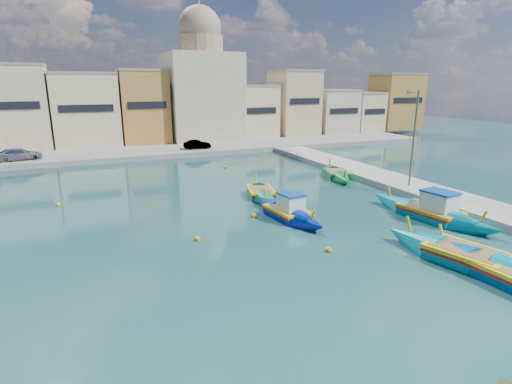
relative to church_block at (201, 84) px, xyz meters
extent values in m
plane|color=#153840|center=(-10.00, -40.00, -8.41)|extent=(160.00, 160.00, 0.00)
cube|color=gray|center=(8.00, -40.00, -8.16)|extent=(4.00, 70.00, 0.50)
cube|color=gray|center=(-10.00, -8.00, -8.11)|extent=(80.00, 8.00, 0.60)
cube|color=#C0B08F|center=(-23.86, -0.88, -2.86)|extent=(7.88, 6.24, 9.89)
cube|color=gray|center=(-23.86, -0.88, 2.23)|extent=(8.04, 6.37, 0.30)
cube|color=black|center=(-23.86, -4.05, -2.37)|extent=(6.30, 0.10, 0.90)
cube|color=beige|center=(-15.74, -0.28, -3.31)|extent=(7.88, 7.44, 8.99)
cube|color=gray|center=(-15.74, -0.28, 1.33)|extent=(8.04, 7.59, 0.30)
cube|color=black|center=(-15.74, -4.05, -2.86)|extent=(6.30, 0.10, 0.90)
cube|color=#B57E38|center=(-8.46, -0.93, -3.09)|extent=(6.17, 6.13, 9.43)
cube|color=gray|center=(-8.46, -0.93, 1.77)|extent=(6.29, 6.26, 0.30)
cube|color=black|center=(-8.46, -4.05, -2.62)|extent=(4.93, 0.10, 0.90)
cube|color=tan|center=(-0.95, -0.15, -4.78)|extent=(7.31, 7.69, 6.05)
cube|color=gray|center=(-0.95, -0.15, -1.60)|extent=(7.46, 7.85, 0.30)
cube|color=black|center=(-0.95, -4.05, -4.48)|extent=(5.85, 0.10, 0.90)
cube|color=beige|center=(7.02, -0.35, -4.10)|extent=(7.54, 7.30, 7.41)
cube|color=gray|center=(7.02, -0.35, -0.25)|extent=(7.69, 7.45, 0.30)
cube|color=black|center=(7.02, -4.05, -3.73)|extent=(6.03, 0.10, 0.90)
cube|color=tan|center=(14.93, -0.51, -2.99)|extent=(6.36, 6.97, 9.63)
cube|color=gray|center=(14.93, -0.51, 1.98)|extent=(6.48, 7.11, 0.30)
cube|color=black|center=(14.93, -4.05, -2.51)|extent=(5.09, 0.10, 0.90)
cube|color=#C0B08F|center=(22.15, -0.65, -4.48)|extent=(6.63, 6.70, 6.65)
cube|color=gray|center=(22.15, -0.65, -1.01)|extent=(6.76, 6.83, 0.30)
cube|color=black|center=(22.15, -4.05, -4.15)|extent=(5.30, 0.10, 0.90)
cube|color=beige|center=(28.26, -0.25, -4.71)|extent=(5.08, 7.51, 6.20)
cube|color=gray|center=(28.26, -0.25, -1.45)|extent=(5.18, 7.66, 0.30)
cube|color=black|center=(28.26, -4.05, -4.40)|extent=(4.06, 0.10, 0.90)
cube|color=#B57E38|center=(35.15, -1.00, -3.14)|extent=(7.79, 6.00, 9.33)
cube|color=gray|center=(35.15, -1.00, 1.67)|extent=(7.95, 6.12, 0.30)
cube|color=black|center=(35.15, -4.05, -2.68)|extent=(6.23, 0.10, 0.90)
cube|color=#C0B08F|center=(0.00, 0.00, -1.81)|extent=(10.00, 10.00, 12.00)
cylinder|color=#9E8466|center=(0.00, 0.00, 5.39)|extent=(6.40, 6.40, 2.40)
sphere|color=#9E8466|center=(0.00, 0.00, 7.58)|extent=(6.00, 6.00, 6.00)
cylinder|color=#9E8466|center=(0.00, 0.00, 10.49)|extent=(0.30, 0.30, 1.60)
cylinder|color=#595B60|center=(7.50, -34.00, -4.41)|extent=(0.16, 0.16, 8.00)
cylinder|color=#595B60|center=(7.10, -34.00, -0.51)|extent=(1.00, 0.10, 0.10)
cube|color=#595B60|center=(6.60, -34.00, -0.56)|extent=(0.35, 0.15, 0.18)
imported|color=#4C1919|center=(-22.76, -9.50, -7.19)|extent=(3.77, 1.80, 1.24)
imported|color=#4C1919|center=(-3.49, -9.50, -7.25)|extent=(3.46, 1.49, 1.11)
imported|color=#4C1919|center=(-22.89, -9.50, -7.17)|extent=(4.67, 2.57, 1.28)
cube|color=#00809B|center=(3.81, -39.75, -8.20)|extent=(2.58, 3.95, 1.03)
cone|color=#00809B|center=(3.36, -36.74, -8.15)|extent=(2.54, 3.64, 2.64)
cone|color=#00809B|center=(4.26, -42.76, -8.15)|extent=(2.54, 3.64, 2.64)
cube|color=gold|center=(3.81, -39.75, -7.77)|extent=(2.69, 4.16, 0.19)
cube|color=red|center=(3.81, -39.75, -7.95)|extent=(2.69, 4.03, 0.10)
cube|color=olive|center=(3.81, -39.75, -7.69)|extent=(2.23, 3.57, 0.06)
cylinder|color=gold|center=(3.32, -36.44, -7.48)|extent=(0.21, 0.50, 1.12)
cylinder|color=gold|center=(4.31, -43.06, -7.48)|extent=(0.21, 0.50, 1.12)
cube|color=white|center=(3.89, -40.28, -7.12)|extent=(1.70, 2.07, 1.13)
cube|color=#0F47A5|center=(3.89, -40.28, -6.49)|extent=(1.80, 2.21, 0.12)
cube|color=#0020A3|center=(-4.62, -35.93, -8.22)|extent=(2.17, 3.13, 0.92)
cone|color=#0020A3|center=(-4.91, -33.52, -8.18)|extent=(2.15, 2.93, 2.30)
cone|color=#0020A3|center=(-4.34, -38.34, -8.18)|extent=(2.15, 2.93, 2.30)
cube|color=yellow|center=(-4.62, -35.93, -7.84)|extent=(2.26, 3.30, 0.17)
cube|color=red|center=(-4.62, -35.93, -8.00)|extent=(2.27, 3.20, 0.09)
cube|color=olive|center=(-4.62, -35.93, -7.76)|extent=(1.87, 2.83, 0.06)
cylinder|color=yellow|center=(-4.94, -33.28, -7.58)|extent=(0.18, 0.45, 1.00)
cylinder|color=yellow|center=(-4.31, -38.58, -7.58)|extent=(0.18, 0.45, 1.00)
cube|color=white|center=(-4.57, -36.35, -7.26)|extent=(1.46, 1.64, 1.01)
cube|color=#0F47A5|center=(-4.57, -36.35, -6.70)|extent=(1.54, 1.75, 0.11)
cube|color=#0B7331|center=(5.00, -27.44, -8.22)|extent=(2.77, 3.48, 0.92)
cone|color=#0B7331|center=(5.86, -25.08, -8.18)|extent=(2.69, 3.27, 2.31)
cone|color=#0B7331|center=(4.14, -29.79, -8.18)|extent=(2.69, 3.27, 2.31)
cube|color=#187A33|center=(5.00, -27.44, -7.84)|extent=(2.89, 3.66, 0.17)
cube|color=#197F33|center=(5.00, -27.44, -8.00)|extent=(2.87, 3.56, 0.09)
cube|color=olive|center=(5.00, -27.44, -7.77)|extent=(2.41, 3.12, 0.06)
cylinder|color=#187A33|center=(5.95, -24.85, -7.58)|extent=(0.27, 0.45, 1.00)
cylinder|color=#187A33|center=(4.05, -30.02, -7.58)|extent=(0.27, 0.45, 1.00)
cube|color=#0B7349|center=(-4.15, -30.63, -8.23)|extent=(2.41, 3.08, 0.90)
cone|color=#0B7349|center=(-3.60, -28.44, -8.18)|extent=(2.37, 2.92, 2.23)
cone|color=#0B7349|center=(-4.69, -32.81, -8.18)|extent=(2.37, 2.92, 2.23)
cube|color=yellow|center=(-4.15, -30.63, -7.85)|extent=(2.52, 3.24, 0.16)
cube|color=red|center=(-4.15, -30.63, -8.01)|extent=(2.51, 3.15, 0.09)
cube|color=olive|center=(-4.15, -30.63, -7.78)|extent=(2.09, 2.77, 0.05)
cylinder|color=yellow|center=(-3.54, -28.22, -7.60)|extent=(0.23, 0.44, 0.98)
cylinder|color=yellow|center=(-4.75, -33.03, -7.60)|extent=(0.23, 0.44, 0.98)
cube|color=#0056A7|center=(0.32, -47.28, -8.20)|extent=(2.33, 3.70, 1.05)
cone|color=#0056A7|center=(0.12, -44.33, -8.15)|extent=(2.31, 3.42, 2.65)
cube|color=yellow|center=(0.32, -47.28, -7.76)|extent=(2.43, 3.90, 0.19)
cube|color=red|center=(0.32, -47.28, -7.95)|extent=(2.44, 3.77, 0.10)
cube|color=olive|center=(0.32, -47.28, -7.68)|extent=(2.00, 3.36, 0.06)
cylinder|color=yellow|center=(0.10, -44.04, -7.47)|extent=(0.18, 0.50, 1.14)
cube|color=#00899D|center=(0.12, -45.57, -8.19)|extent=(3.01, 3.87, 1.11)
cone|color=#00899D|center=(-0.59, -42.83, -8.13)|extent=(2.96, 3.65, 2.75)
cube|color=yellow|center=(0.12, -45.57, -7.72)|extent=(3.15, 4.07, 0.20)
cube|color=red|center=(0.12, -45.57, -7.92)|extent=(3.14, 3.96, 0.11)
cube|color=olive|center=(0.12, -45.57, -7.63)|extent=(2.61, 3.48, 0.07)
cylinder|color=yellow|center=(-0.67, -42.56, -7.41)|extent=(0.28, 0.55, 1.21)
sphere|color=orange|center=(-11.07, -37.49, -8.33)|extent=(0.36, 0.36, 0.36)
sphere|color=orange|center=(-6.58, -35.00, -8.33)|extent=(0.36, 0.36, 0.36)
sphere|color=orange|center=(-3.16, -19.31, -8.33)|extent=(0.36, 0.36, 0.36)
sphere|color=orange|center=(-18.53, -27.22, -8.33)|extent=(0.36, 0.36, 0.36)
sphere|color=orange|center=(5.86, -38.18, -8.33)|extent=(0.36, 0.36, 0.36)
sphere|color=orange|center=(-5.16, -41.67, -8.33)|extent=(0.36, 0.36, 0.36)
camera|label=1|loc=(-16.25, -57.91, 0.08)|focal=28.00mm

